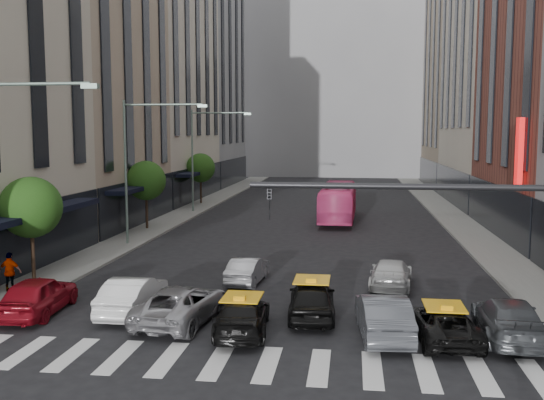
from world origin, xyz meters
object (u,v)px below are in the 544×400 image
at_px(streetlamp_far, 203,147).
at_px(car_white_front, 133,295).
at_px(taxi_center, 312,299).
at_px(car_red, 38,295).
at_px(bus, 338,202).
at_px(pedestrian_far, 10,272).
at_px(streetlamp_mid, 140,152).
at_px(taxi_left, 242,315).

height_order(streetlamp_far, car_white_front, streetlamp_far).
height_order(streetlamp_far, taxi_center, streetlamp_far).
xyz_separation_m(car_red, bus, (11.12, 27.20, 0.75)).
bearing_deg(pedestrian_far, car_white_front, 157.89).
relative_size(streetlamp_mid, pedestrian_far, 5.18).
height_order(streetlamp_mid, bus, streetlamp_mid).
distance_m(taxi_left, taxi_center, 3.15).
bearing_deg(car_white_front, streetlamp_mid, -72.16).
bearing_deg(streetlamp_mid, streetlamp_far, 90.00).
bearing_deg(taxi_left, car_white_front, -25.94).
bearing_deg(bus, pedestrian_far, 62.25).
height_order(car_red, bus, bus).
bearing_deg(pedestrian_far, bus, -124.24).
bearing_deg(taxi_center, bus, -94.04).
xyz_separation_m(taxi_left, taxi_center, (2.34, 2.11, 0.10)).
distance_m(streetlamp_mid, taxi_left, 19.00).
relative_size(car_white_front, taxi_left, 1.00).
xyz_separation_m(taxi_left, pedestrian_far, (-11.11, 3.77, 0.37)).
height_order(streetlamp_mid, car_red, streetlamp_mid).
xyz_separation_m(taxi_center, pedestrian_far, (-13.46, 1.67, 0.27)).
bearing_deg(streetlamp_mid, car_red, -86.30).
xyz_separation_m(car_red, taxi_left, (8.39, -1.16, -0.12)).
height_order(streetlamp_far, taxi_left, streetlamp_far).
bearing_deg(car_white_front, streetlamp_far, -81.73).
relative_size(taxi_center, pedestrian_far, 2.52).
distance_m(streetlamp_mid, streetlamp_far, 16.00).
distance_m(taxi_left, bus, 28.50).
height_order(streetlamp_far, pedestrian_far, streetlamp_far).
xyz_separation_m(streetlamp_far, car_white_front, (4.61, -29.91, -5.16)).
relative_size(car_white_front, bus, 0.41).
relative_size(car_red, car_white_front, 1.01).
xyz_separation_m(taxi_left, bus, (2.72, 28.36, 0.87)).
xyz_separation_m(car_red, pedestrian_far, (-2.72, 2.61, 0.25)).
xyz_separation_m(streetlamp_mid, taxi_center, (11.68, -13.59, -5.16)).
bearing_deg(car_white_front, pedestrian_far, -17.74).
relative_size(streetlamp_far, taxi_left, 2.01).
bearing_deg(streetlamp_far, car_red, -88.24).
xyz_separation_m(streetlamp_mid, taxi_left, (9.33, -15.70, -5.25)).
relative_size(car_red, taxi_left, 1.01).
distance_m(car_red, taxi_center, 10.78).
relative_size(car_red, taxi_center, 1.04).
distance_m(streetlamp_mid, car_red, 15.44).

